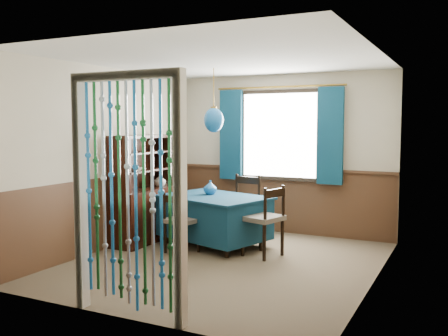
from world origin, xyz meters
The scene contains 22 objects.
floor centered at (0.00, 0.00, 0.00)m, with size 4.00×4.00×0.00m, color brown.
ceiling centered at (0.00, 0.00, 2.50)m, with size 4.00×4.00×0.00m, color silver.
wall_back centered at (0.00, 2.00, 1.25)m, with size 3.60×3.60×0.00m, color #BFB59C.
wall_front centered at (0.00, -2.00, 1.25)m, with size 3.60×3.60×0.00m, color #BFB59C.
wall_left centered at (-1.80, 0.00, 1.25)m, with size 4.00×4.00×0.00m, color #BFB59C.
wall_right centered at (1.80, 0.00, 1.25)m, with size 4.00×4.00×0.00m, color #BFB59C.
wainscot_back centered at (0.00, 1.99, 0.50)m, with size 3.60×3.60×0.00m, color #482D1B.
wainscot_front centered at (0.00, -1.99, 0.50)m, with size 3.60×3.60×0.00m, color #482D1B.
wainscot_left centered at (-1.79, 0.00, 0.50)m, with size 4.00×4.00×0.00m, color #482D1B.
wainscot_right centered at (1.79, 0.00, 0.50)m, with size 4.00×4.00×0.00m, color #482D1B.
window centered at (0.00, 1.95, 1.55)m, with size 1.32×0.12×1.42m, color black.
doorway centered at (0.00, -1.94, 1.05)m, with size 1.16×0.12×2.18m, color silver, non-canonical shape.
dining_table centered at (-0.54, 0.74, 0.41)m, with size 1.71×1.41×0.71m.
chair_near centered at (-0.74, 0.16, 0.43)m, with size 0.47×0.46×0.81m.
chair_far centered at (-0.36, 1.32, 0.51)m, with size 0.52×0.50×0.96m.
chair_left centered at (-1.34, 1.00, 0.47)m, with size 0.53×0.54×0.88m.
chair_right centered at (0.32, 0.51, 0.49)m, with size 0.55×0.57×0.93m.
sideboard centered at (-1.57, 0.50, 0.55)m, with size 0.42×1.20×1.57m.
pendant_lamp centered at (-0.54, 0.74, 1.78)m, with size 0.28×0.28×0.89m.
vase_table centered at (-0.67, 0.87, 0.80)m, with size 0.18×0.18×0.19m, color #165A9C.
bowl_shelf centered at (-1.51, 0.24, 1.10)m, with size 0.22×0.22×0.05m, color beige.
vase_sideboard centered at (-1.51, 0.84, 0.89)m, with size 0.20×0.20×0.21m, color beige.
Camera 1 is at (2.69, -5.46, 1.72)m, focal length 40.00 mm.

